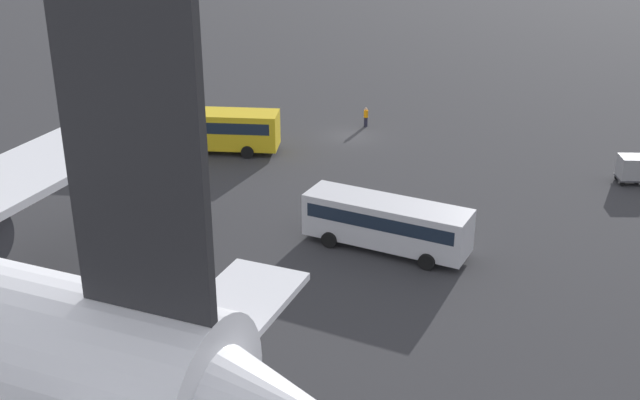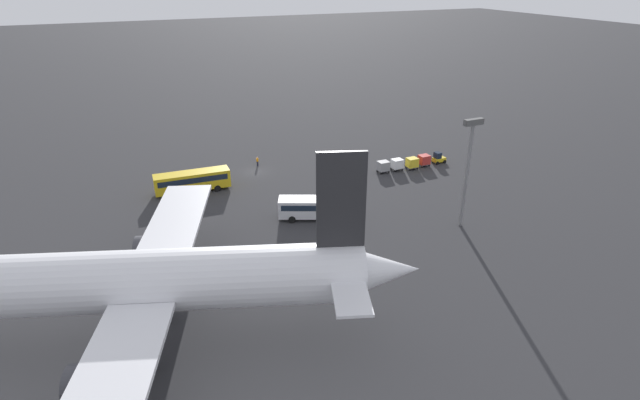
% 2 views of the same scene
% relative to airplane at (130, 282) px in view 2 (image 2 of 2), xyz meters
% --- Properties ---
extents(ground_plane, '(600.00, 600.00, 0.00)m').
position_rel_airplane_xyz_m(ground_plane, '(-23.04, -38.87, -7.21)').
color(ground_plane, '#2D2D30').
extents(airplane, '(52.08, 44.95, 19.16)m').
position_rel_airplane_xyz_m(airplane, '(0.00, 0.00, 0.00)').
color(airplane, silver).
rests_on(airplane, ground).
extents(shuttle_bus_near, '(11.98, 3.56, 3.30)m').
position_rel_airplane_xyz_m(shuttle_bus_near, '(-11.42, -34.70, -5.23)').
color(shuttle_bus_near, gold).
rests_on(shuttle_bus_near, ground).
extents(shuttle_bus_far, '(10.40, 6.61, 3.10)m').
position_rel_airplane_xyz_m(shuttle_bus_far, '(-25.63, -17.94, -5.34)').
color(shuttle_bus_far, silver).
rests_on(shuttle_bus_far, ground).
extents(baggage_tug, '(2.46, 1.73, 2.10)m').
position_rel_airplane_xyz_m(baggage_tug, '(-55.58, -29.55, -6.27)').
color(baggage_tug, gold).
rests_on(baggage_tug, ground).
extents(worker_person, '(0.38, 0.38, 1.74)m').
position_rel_airplane_xyz_m(worker_person, '(-24.38, -41.58, -6.34)').
color(worker_person, '#1E1E2D').
rests_on(worker_person, ground).
extents(cargo_cart_red, '(2.04, 1.73, 2.06)m').
position_rel_airplane_xyz_m(cargo_cart_red, '(-52.19, -29.29, -6.02)').
color(cargo_cart_red, '#38383D').
rests_on(cargo_cart_red, ground).
extents(cargo_cart_yellow, '(2.04, 1.73, 2.06)m').
position_rel_airplane_xyz_m(cargo_cart_yellow, '(-49.38, -28.90, -6.02)').
color(cargo_cart_yellow, '#38383D').
rests_on(cargo_cart_yellow, ground).
extents(cargo_cart_white, '(2.04, 1.73, 2.06)m').
position_rel_airplane_xyz_m(cargo_cart_white, '(-46.57, -29.45, -6.02)').
color(cargo_cart_white, '#38383D').
rests_on(cargo_cart_white, ground).
extents(cargo_cart_grey, '(2.04, 1.73, 2.06)m').
position_rel_airplane_xyz_m(cargo_cart_grey, '(-43.75, -29.48, -6.02)').
color(cargo_cart_grey, '#38383D').
rests_on(cargo_cart_grey, ground).
extents(light_pole, '(2.80, 0.70, 15.37)m').
position_rel_airplane_xyz_m(light_pole, '(-43.63, -7.76, 2.39)').
color(light_pole, slate).
rests_on(light_pole, ground).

